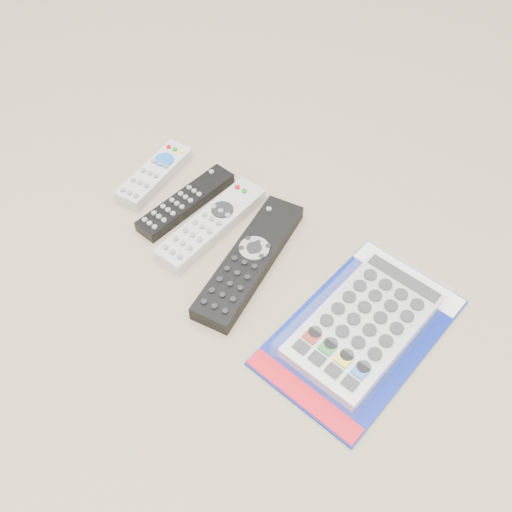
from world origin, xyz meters
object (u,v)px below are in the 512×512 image
Objects in this scene: remote_small_grey at (155,174)px; remote_large_black at (250,260)px; remote_slim_black at (186,202)px; jumbo_remote_packaged at (364,324)px; remote_silver_dvd at (212,224)px.

remote_large_black reaches higher than remote_small_grey.
jumbo_remote_packaged is (0.37, -0.03, 0.01)m from remote_slim_black.
remote_slim_black is (0.09, -0.02, -0.00)m from remote_small_grey.
remote_large_black is (0.25, -0.05, 0.00)m from remote_small_grey.
remote_silver_dvd is 0.30m from jumbo_remote_packaged.
remote_large_black is at bearing -8.21° from remote_slim_black.
remote_large_black is at bearing -175.03° from jumbo_remote_packaged.
remote_slim_black is 0.07m from remote_silver_dvd.
remote_small_grey is 0.26m from remote_large_black.
remote_small_grey is 0.46m from jumbo_remote_packaged.
jumbo_remote_packaged is at bearing -13.42° from remote_small_grey.
jumbo_remote_packaged is at bearing -1.02° from remote_slim_black.
remote_slim_black is 0.90× the size of remote_silver_dvd.
remote_large_black is 0.88× the size of jumbo_remote_packaged.
remote_silver_dvd reaches higher than remote_slim_black.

